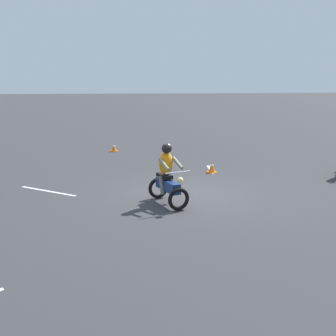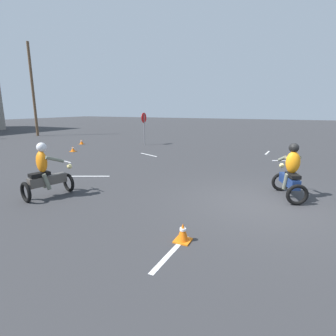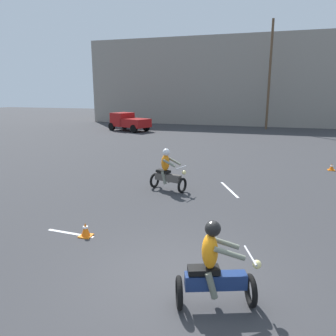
{
  "view_description": "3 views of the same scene",
  "coord_description": "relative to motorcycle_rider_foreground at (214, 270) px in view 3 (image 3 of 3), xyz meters",
  "views": [
    {
      "loc": [
        13.14,
        -1.7,
        3.57
      ],
      "look_at": [
        0.96,
        -0.66,
        1.0
      ],
      "focal_mm": 50.0,
      "sensor_mm": 36.0,
      "label": 1
    },
    {
      "loc": [
        -7.35,
        -0.52,
        2.63
      ],
      "look_at": [
        -0.52,
        2.63,
        0.9
      ],
      "focal_mm": 28.0,
      "sensor_mm": 36.0,
      "label": 2
    },
    {
      "loc": [
        1.72,
        -5.89,
        3.81
      ],
      "look_at": [
        -2.0,
        5.92,
        0.9
      ],
      "focal_mm": 35.0,
      "sensor_mm": 36.0,
      "label": 3
    }
  ],
  "objects": [
    {
      "name": "traffic_cone_near_right",
      "position": [
        3.77,
        12.17,
        -0.57
      ],
      "size": [
        0.32,
        0.32,
        0.33
      ],
      "color": "orange",
      "rests_on": "ground"
    },
    {
      "name": "lane_stripe_w",
      "position": [
        -4.28,
        1.94,
        -0.72
      ],
      "size": [
        1.47,
        0.16,
        0.01
      ],
      "primitive_type": "cube",
      "rotation": [
        0.0,
        0.0,
        4.67
      ],
      "color": "silver",
      "rests_on": "ground"
    },
    {
      "name": "utility_pole_far",
      "position": [
        0.29,
        30.14,
        4.59
      ],
      "size": [
        0.24,
        0.24,
        10.63
      ],
      "primitive_type": "cylinder",
      "color": "brown",
      "rests_on": "ground"
    },
    {
      "name": "traffic_cone_mid_center",
      "position": [
        -3.77,
        1.9,
        -0.54
      ],
      "size": [
        0.32,
        0.32,
        0.39
      ],
      "color": "orange",
      "rests_on": "ground"
    },
    {
      "name": "lane_stripe_nw",
      "position": [
        -0.62,
        7.4,
        -0.72
      ],
      "size": [
        0.98,
        1.97,
        0.01
      ],
      "primitive_type": "cube",
      "rotation": [
        0.0,
        0.0,
        3.58
      ],
      "color": "silver",
      "rests_on": "ground"
    },
    {
      "name": "motorcycle_rider_background",
      "position": [
        -2.96,
        6.6,
        0.0
      ],
      "size": [
        1.56,
        0.99,
        1.66
      ],
      "rotation": [
        0.0,
        0.0,
        4.43
      ],
      "color": "black",
      "rests_on": "ground"
    },
    {
      "name": "building_backdrop",
      "position": [
        -3.87,
        37.33,
        4.16
      ],
      "size": [
        33.84,
        10.32,
        9.77
      ],
      "primitive_type": "cube",
      "color": "gray",
      "rests_on": "ground"
    },
    {
      "name": "pickup_truck",
      "position": [
        -12.59,
        24.4,
        0.2
      ],
      "size": [
        4.55,
        3.32,
        1.73
      ],
      "rotation": [
        0.0,
        0.0,
        1.19
      ],
      "color": "black",
      "rests_on": "ground"
    },
    {
      "name": "motorcycle_rider_foreground",
      "position": [
        0.0,
        0.0,
        0.0
      ],
      "size": [
        1.55,
        1.06,
        1.66
      ],
      "rotation": [
        0.0,
        0.0,
        5.06
      ],
      "color": "black",
      "rests_on": "ground"
    },
    {
      "name": "ground_plane",
      "position": [
        -0.93,
        0.67,
        -0.73
      ],
      "size": [
        120.0,
        120.0,
        0.0
      ],
      "primitive_type": "plane",
      "color": "#333335"
    }
  ]
}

